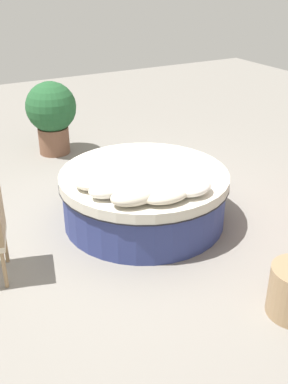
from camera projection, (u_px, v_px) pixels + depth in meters
ground_plane at (144, 219)px, 5.64m from camera, size 16.00×16.00×0.00m
round_bed at (144, 196)px, 5.49m from camera, size 2.03×2.03×0.64m
throw_pillow_0 at (93, 180)px, 4.97m from camera, size 0.43×0.39×0.16m
throw_pillow_1 at (110, 189)px, 4.77m from camera, size 0.47×0.29×0.18m
throw_pillow_2 at (136, 195)px, 4.64m from camera, size 0.55×0.33×0.18m
throw_pillow_3 at (166, 194)px, 4.70m from camera, size 0.56×0.37×0.15m
throw_pillow_4 at (190, 186)px, 4.83m from camera, size 0.47×0.39×0.17m
planter at (52, 113)px, 7.34m from camera, size 0.82×0.82×1.19m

